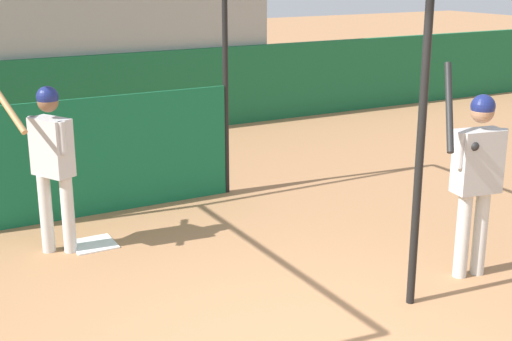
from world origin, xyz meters
The scene contains 6 objects.
outfield_wall centered at (0.00, 7.51, 0.71)m, with size 24.00×0.12×1.42m.
bleacher_section centered at (0.00, 9.58, 1.74)m, with size 8.15×4.00×3.50m.
batting_cage centered at (-0.47, 3.33, 1.28)m, with size 3.84×3.65×3.05m.
home_plate centered at (-0.63, 3.01, 0.01)m, with size 0.44×0.44×0.02m.
player_batter centered at (-0.99, 3.01, 1.03)m, with size 0.75×0.79×1.91m.
player_waiting centered at (2.27, 0.55, 1.05)m, with size 0.78×0.47×2.01m.
Camera 1 is at (-2.49, -3.93, 2.85)m, focal length 50.00 mm.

